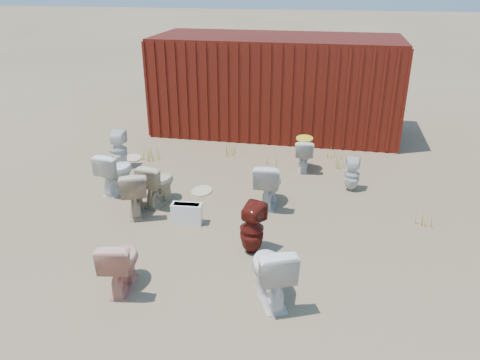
% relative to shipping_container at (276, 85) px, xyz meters
% --- Properties ---
extents(ground, '(100.00, 100.00, 0.00)m').
position_rel_shipping_container_xyz_m(ground, '(0.00, -5.20, -1.20)').
color(ground, brown).
rests_on(ground, ground).
extents(shipping_container, '(6.00, 2.40, 2.40)m').
position_rel_shipping_container_xyz_m(shipping_container, '(0.00, 0.00, 0.00)').
color(shipping_container, '#4C150C').
rests_on(shipping_container, ground).
extents(toilet_front_a, '(0.58, 0.86, 0.81)m').
position_rel_shipping_container_xyz_m(toilet_front_a, '(-2.42, -4.36, -0.80)').
color(toilet_front_a, white).
rests_on(toilet_front_a, ground).
extents(toilet_front_pink, '(0.54, 0.80, 0.76)m').
position_rel_shipping_container_xyz_m(toilet_front_pink, '(-1.06, -7.11, -0.82)').
color(toilet_front_pink, '#DF9681').
rests_on(toilet_front_pink, ground).
extents(toilet_front_c, '(0.47, 0.81, 0.82)m').
position_rel_shipping_container_xyz_m(toilet_front_c, '(0.46, -4.34, -0.79)').
color(toilet_front_c, silver).
rests_on(toilet_front_c, ground).
extents(toilet_front_maroon, '(0.45, 0.45, 0.78)m').
position_rel_shipping_container_xyz_m(toilet_front_maroon, '(0.45, -5.93, -0.81)').
color(toilet_front_maroon, '#5B150F').
rests_on(toilet_front_maroon, ground).
extents(toilet_front_e, '(0.77, 0.95, 0.85)m').
position_rel_shipping_container_xyz_m(toilet_front_e, '(0.87, -6.97, -0.78)').
color(toilet_front_e, white).
rests_on(toilet_front_e, ground).
extents(toilet_back_a, '(0.43, 0.44, 0.81)m').
position_rel_shipping_container_xyz_m(toilet_back_a, '(-2.89, -3.24, -0.80)').
color(toilet_back_a, white).
rests_on(toilet_back_a, ground).
extents(toilet_back_beige_left, '(0.71, 0.90, 0.80)m').
position_rel_shipping_container_xyz_m(toilet_back_beige_left, '(-1.73, -5.10, -0.80)').
color(toilet_back_beige_left, tan).
rests_on(toilet_back_beige_left, ground).
extents(toilet_back_beige_right, '(0.56, 0.83, 0.78)m').
position_rel_shipping_container_xyz_m(toilet_back_beige_right, '(-1.48, -4.66, -0.81)').
color(toilet_back_beige_right, '#C6B791').
rests_on(toilet_back_beige_right, ground).
extents(toilet_back_yellowlid, '(0.44, 0.70, 0.68)m').
position_rel_shipping_container_xyz_m(toilet_back_yellowlid, '(0.95, -2.58, -0.86)').
color(toilet_back_yellowlid, silver).
rests_on(toilet_back_yellowlid, ground).
extents(toilet_back_e, '(0.30, 0.30, 0.64)m').
position_rel_shipping_container_xyz_m(toilet_back_e, '(1.92, -3.42, -0.88)').
color(toilet_back_e, silver).
rests_on(toilet_back_e, ground).
extents(yellow_lid, '(0.34, 0.43, 0.02)m').
position_rel_shipping_container_xyz_m(yellow_lid, '(0.95, -2.58, -0.51)').
color(yellow_lid, yellow).
rests_on(yellow_lid, toilet_back_yellowlid).
extents(loose_tank, '(0.51, 0.24, 0.35)m').
position_rel_shipping_container_xyz_m(loose_tank, '(-0.75, -5.28, -1.02)').
color(loose_tank, white).
rests_on(loose_tank, ground).
extents(loose_lid_near, '(0.42, 0.52, 0.02)m').
position_rel_shipping_container_xyz_m(loose_lid_near, '(-0.85, -4.06, -1.19)').
color(loose_lid_near, beige).
rests_on(loose_lid_near, ground).
extents(loose_lid_far, '(0.56, 0.59, 0.02)m').
position_rel_shipping_container_xyz_m(loose_lid_far, '(-2.83, -2.68, -1.19)').
color(loose_lid_far, beige).
rests_on(loose_lid_far, ground).
extents(weed_clump_a, '(0.36, 0.36, 0.33)m').
position_rel_shipping_container_xyz_m(weed_clump_a, '(-2.39, -2.63, -1.04)').
color(weed_clump_a, tan).
rests_on(weed_clump_a, ground).
extents(weed_clump_b, '(0.32, 0.32, 0.31)m').
position_rel_shipping_container_xyz_m(weed_clump_b, '(0.27, -2.55, -1.04)').
color(weed_clump_b, tan).
rests_on(weed_clump_b, ground).
extents(weed_clump_c, '(0.36, 0.36, 0.35)m').
position_rel_shipping_container_xyz_m(weed_clump_c, '(1.74, -2.28, -1.02)').
color(weed_clump_c, tan).
rests_on(weed_clump_c, ground).
extents(weed_clump_d, '(0.30, 0.30, 0.27)m').
position_rel_shipping_container_xyz_m(weed_clump_d, '(-0.76, -2.09, -1.07)').
color(weed_clump_d, tan).
rests_on(weed_clump_d, ground).
extents(weed_clump_e, '(0.34, 0.34, 0.27)m').
position_rel_shipping_container_xyz_m(weed_clump_e, '(1.57, -1.70, -1.07)').
color(weed_clump_e, tan).
rests_on(weed_clump_e, ground).
extents(weed_clump_f, '(0.28, 0.28, 0.24)m').
position_rel_shipping_container_xyz_m(weed_clump_f, '(3.05, -4.51, -1.08)').
color(weed_clump_f, tan).
rests_on(weed_clump_f, ground).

